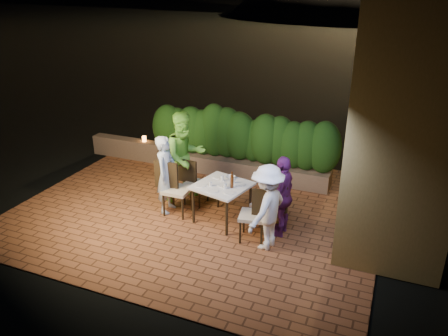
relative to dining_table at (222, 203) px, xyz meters
The scene contains 31 objects.
ground 0.75m from the dining_table, 165.11° to the right, with size 400.00×400.00×0.00m, color black.
terrace_floor 0.84m from the dining_table, 151.54° to the left, with size 7.00×6.00×0.15m, color brown.
building_wall 4.10m from the dining_table, 31.62° to the left, with size 1.60×5.00×5.00m, color olive.
window_pane 3.04m from the dining_table, 31.24° to the left, with size 0.08×1.00×1.40m, color black.
window_frame 3.04m from the dining_table, 31.36° to the left, with size 0.06×1.15×1.55m, color black.
planter 2.18m from the dining_table, 101.10° to the left, with size 4.20×0.55×0.40m, color brown.
hedge 2.25m from the dining_table, 101.10° to the left, with size 4.00×0.70×1.10m, color #183E10, non-canonical shape.
parapet 4.03m from the dining_table, 148.01° to the left, with size 2.20×0.30×0.50m, color brown.
hill 60.01m from the dining_table, 88.68° to the left, with size 52.00×40.00×22.00m, color black.
dining_table is the anchor object (origin of this frame).
plate_nw 0.55m from the dining_table, 152.52° to the right, with size 0.20×0.20×0.01m, color white.
plate_sw 0.52m from the dining_table, 125.42° to the left, with size 0.20×0.20×0.01m, color white.
plate_ne 0.52m from the dining_table, 45.77° to the right, with size 0.22×0.22×0.01m, color white.
plate_se 0.50m from the dining_table, 22.24° to the left, with size 0.23×0.23×0.01m, color white.
plate_centre 0.38m from the dining_table, 13.48° to the right, with size 0.23×0.23×0.01m, color white.
plate_front 0.50m from the dining_table, 98.91° to the right, with size 0.21×0.21×0.01m, color white.
glass_nw 0.48m from the dining_table, 143.08° to the right, with size 0.06×0.06×0.10m, color silver.
glass_sw 0.47m from the dining_table, 110.67° to the left, with size 0.06×0.06×0.11m, color silver.
glass_ne 0.46m from the dining_table, 48.34° to the right, with size 0.06×0.06×0.11m, color silver.
glass_se 0.48m from the dining_table, 35.20° to the left, with size 0.06×0.06×0.10m, color silver.
beer_bottle 0.58m from the dining_table, 10.59° to the right, with size 0.06×0.06×0.32m, color #47210B, non-canonical shape.
bowl 0.52m from the dining_table, 83.75° to the left, with size 0.18×0.18×0.04m, color white.
chair_left_front 0.93m from the dining_table, behind, with size 0.49×0.49×1.06m, color black, non-canonical shape.
chair_left_back 0.90m from the dining_table, 148.99° to the left, with size 0.43×0.43×0.92m, color black, non-canonical shape.
chair_right_front 0.86m from the dining_table, 28.71° to the right, with size 0.46×0.46×0.98m, color black, non-canonical shape.
chair_right_back 0.88m from the dining_table, ahead, with size 0.46×0.46×0.99m, color black, non-canonical shape.
diner_blue 1.22m from the dining_table, behind, with size 0.57×0.37×1.56m, color silver.
diner_green 1.34m from the dining_table, 151.06° to the left, with size 0.91×0.71×1.88m, color #74CD40.
diner_white 1.24m from the dining_table, 27.81° to the right, with size 0.98×0.56×1.51m, color white.
diner_purple 1.22m from the dining_table, ahead, with size 0.88×0.37×1.50m, color #68246D.
parapet_lamp 3.71m from the dining_table, 144.75° to the left, with size 0.10×0.10×0.14m, color orange.
Camera 1 is at (3.44, -6.61, 4.19)m, focal length 35.00 mm.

